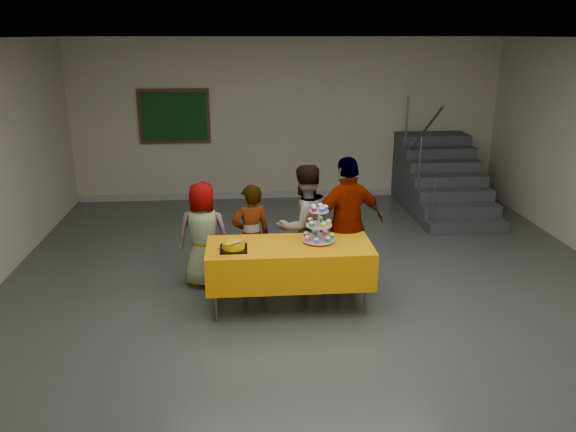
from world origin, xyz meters
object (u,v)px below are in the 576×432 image
schoolchild_c (304,225)px  staircase (439,181)px  bake_table (289,262)px  cupcake_stand (319,227)px  schoolchild_a (203,235)px  bear_cake (234,244)px  schoolchild_d (348,224)px  schoolchild_b (251,236)px  noticeboard (174,116)px

schoolchild_c → staircase: size_ratio=0.64×
schoolchild_c → bake_table: bearing=45.1°
cupcake_stand → schoolchild_a: (-1.36, 0.63, -0.28)m
bear_cake → staircase: (3.69, 3.81, -0.34)m
bear_cake → schoolchild_d: schoolchild_d is taller
bake_table → bear_cake: (-0.63, -0.09, 0.27)m
bake_table → schoolchild_d: 0.96m
schoolchild_a → bake_table: bearing=151.8°
schoolchild_b → staircase: bearing=-151.8°
schoolchild_b → schoolchild_c: schoolchild_c is taller
bear_cake → schoolchild_a: size_ratio=0.27×
bear_cake → schoolchild_a: schoolchild_a is taller
schoolchild_a → schoolchild_b: (0.59, -0.11, -0.00)m
bear_cake → noticeboard: (-1.11, 4.65, 0.77)m
bear_cake → schoolchild_c: schoolchild_c is taller
cupcake_stand → noticeboard: 4.98m
schoolchild_a → schoolchild_c: schoolchild_c is taller
schoolchild_b → staircase: staircase is taller
schoolchild_c → bear_cake: bearing=15.7°
cupcake_stand → staircase: 4.57m
bake_table → bear_cake: bearing=-172.0°
schoolchild_a → noticeboard: noticeboard is taller
schoolchild_d → staircase: bearing=-141.3°
staircase → noticeboard: 4.99m
schoolchild_b → schoolchild_a: bearing=-24.0°
cupcake_stand → noticeboard: bearing=114.9°
cupcake_stand → schoolchild_d: schoolchild_d is taller
schoolchild_d → staircase: size_ratio=0.69×
schoolchild_d → bear_cake: bearing=7.3°
bake_table → schoolchild_d: bearing=33.5°
schoolchild_a → cupcake_stand: bearing=161.8°
noticeboard → bake_table: bearing=-69.2°
cupcake_stand → schoolchild_c: (-0.10, 0.57, -0.18)m
schoolchild_b → noticeboard: 4.27m
schoolchild_b → noticeboard: (-1.31, 3.96, 0.94)m
schoolchild_a → schoolchild_c: size_ratio=0.86×
staircase → schoolchild_a: bearing=-143.5°
cupcake_stand → schoolchild_a: bearing=155.1°
schoolchild_d → schoolchild_b: bearing=-20.5°
bear_cake → schoolchild_a: bearing=115.9°
schoolchild_b → noticeboard: noticeboard is taller
schoolchild_c → staircase: staircase is taller
schoolchild_c → staircase: 4.18m
cupcake_stand → bear_cake: 0.99m
bear_cake → schoolchild_a: (-0.39, 0.80, -0.16)m
bear_cake → noticeboard: bearing=103.4°
schoolchild_b → schoolchild_d: schoolchild_d is taller
bake_table → schoolchild_a: schoolchild_a is taller
bake_table → noticeboard: 4.99m
cupcake_stand → schoolchild_c: bearing=100.3°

